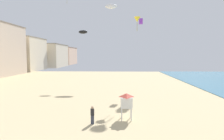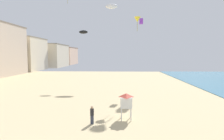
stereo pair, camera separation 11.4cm
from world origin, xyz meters
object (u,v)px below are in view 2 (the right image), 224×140
(kite_white_parafoil, at_px, (112,6))
(kite_yellow_delta, at_px, (137,20))
(kite_flyer, at_px, (92,114))
(kite_black_parafoil, at_px, (83,32))
(lifeguard_stand, at_px, (126,101))
(kite_purple_box, at_px, (141,21))

(kite_white_parafoil, bearing_deg, kite_yellow_delta, -73.76)
(kite_flyer, bearing_deg, kite_black_parafoil, -31.23)
(kite_yellow_delta, relative_size, kite_black_parafoil, 1.17)
(lifeguard_stand, relative_size, kite_yellow_delta, 1.24)
(kite_flyer, height_order, kite_black_parafoil, kite_black_parafoil)
(kite_white_parafoil, xyz_separation_m, kite_purple_box, (5.58, -9.16, -4.98))
(lifeguard_stand, height_order, kite_purple_box, kite_purple_box)
(kite_white_parafoil, relative_size, kite_black_parafoil, 1.58)
(kite_flyer, relative_size, lifeguard_stand, 0.64)
(kite_white_parafoil, xyz_separation_m, kite_yellow_delta, (4.34, -14.92, -5.74))
(kite_yellow_delta, bearing_deg, kite_black_parafoil, 135.63)
(kite_yellow_delta, relative_size, kite_purple_box, 2.16)
(kite_yellow_delta, height_order, kite_black_parafoil, kite_yellow_delta)
(lifeguard_stand, distance_m, kite_white_parafoil, 29.27)
(kite_flyer, relative_size, kite_yellow_delta, 0.80)
(lifeguard_stand, bearing_deg, kite_white_parafoil, 97.46)
(kite_white_parafoil, relative_size, kite_purple_box, 2.91)
(kite_yellow_delta, bearing_deg, kite_purple_box, 77.93)
(lifeguard_stand, height_order, kite_yellow_delta, kite_yellow_delta)
(lifeguard_stand, relative_size, kite_purple_box, 2.67)
(kite_white_parafoil, xyz_separation_m, kite_black_parafoil, (-5.41, -5.38, -6.33))
(kite_white_parafoil, distance_m, kite_purple_box, 11.82)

